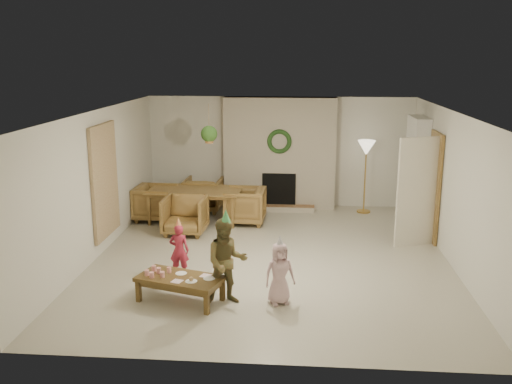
# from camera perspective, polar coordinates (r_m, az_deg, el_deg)

# --- Properties ---
(floor) EXTENTS (7.00, 7.00, 0.00)m
(floor) POSITION_cam_1_polar(r_m,az_deg,el_deg) (9.81, 1.57, -6.56)
(floor) COLOR #B7B29E
(floor) RESTS_ON ground
(ceiling) EXTENTS (7.00, 7.00, 0.00)m
(ceiling) POSITION_cam_1_polar(r_m,az_deg,el_deg) (9.25, 1.67, 8.13)
(ceiling) COLOR white
(ceiling) RESTS_ON wall_back
(wall_back) EXTENTS (7.00, 0.00, 7.00)m
(wall_back) POSITION_cam_1_polar(r_m,az_deg,el_deg) (12.88, 2.45, 4.11)
(wall_back) COLOR silver
(wall_back) RESTS_ON floor
(wall_front) EXTENTS (7.00, 0.00, 7.00)m
(wall_front) POSITION_cam_1_polar(r_m,az_deg,el_deg) (6.10, -0.15, -6.91)
(wall_front) COLOR silver
(wall_front) RESTS_ON floor
(wall_left) EXTENTS (0.00, 7.00, 7.00)m
(wall_left) POSITION_cam_1_polar(r_m,az_deg,el_deg) (10.06, -15.71, 0.86)
(wall_left) COLOR silver
(wall_left) RESTS_ON floor
(wall_right) EXTENTS (0.00, 7.00, 7.00)m
(wall_right) POSITION_cam_1_polar(r_m,az_deg,el_deg) (9.77, 19.47, 0.21)
(wall_right) COLOR silver
(wall_right) RESTS_ON floor
(fireplace_mass) EXTENTS (2.50, 0.40, 2.50)m
(fireplace_mass) POSITION_cam_1_polar(r_m,az_deg,el_deg) (12.68, 2.41, 3.96)
(fireplace_mass) COLOR #5F2819
(fireplace_mass) RESTS_ON floor
(fireplace_hearth) EXTENTS (1.60, 0.30, 0.12)m
(fireplace_hearth) POSITION_cam_1_polar(r_m,az_deg,el_deg) (12.60, 2.30, -1.65)
(fireplace_hearth) COLOR brown
(fireplace_hearth) RESTS_ON floor
(fireplace_firebox) EXTENTS (0.75, 0.12, 0.75)m
(fireplace_firebox) POSITION_cam_1_polar(r_m,az_deg,el_deg) (12.67, 2.35, 0.25)
(fireplace_firebox) COLOR black
(fireplace_firebox) RESTS_ON floor
(fireplace_wreath) EXTENTS (0.54, 0.10, 0.54)m
(fireplace_wreath) POSITION_cam_1_polar(r_m,az_deg,el_deg) (12.41, 2.39, 5.14)
(fireplace_wreath) COLOR #1A3D17
(fireplace_wreath) RESTS_ON fireplace_mass
(floor_lamp_base) EXTENTS (0.30, 0.30, 0.03)m
(floor_lamp_base) POSITION_cam_1_polar(r_m,az_deg,el_deg) (12.73, 10.86, -1.94)
(floor_lamp_base) COLOR gold
(floor_lamp_base) RESTS_ON floor
(floor_lamp_post) EXTENTS (0.03, 0.03, 1.45)m
(floor_lamp_post) POSITION_cam_1_polar(r_m,az_deg,el_deg) (12.56, 11.00, 1.29)
(floor_lamp_post) COLOR gold
(floor_lamp_post) RESTS_ON floor
(floor_lamp_shade) EXTENTS (0.39, 0.39, 0.32)m
(floor_lamp_shade) POSITION_cam_1_polar(r_m,az_deg,el_deg) (12.43, 11.15, 4.42)
(floor_lamp_shade) COLOR beige
(floor_lamp_shade) RESTS_ON floor_lamp_post
(bookshelf_carcass) EXTENTS (0.30, 1.00, 2.20)m
(bookshelf_carcass) POSITION_cam_1_polar(r_m,az_deg,el_deg) (11.96, 15.95, 2.10)
(bookshelf_carcass) COLOR white
(bookshelf_carcass) RESTS_ON floor
(bookshelf_shelf_a) EXTENTS (0.30, 0.92, 0.03)m
(bookshelf_shelf_a) POSITION_cam_1_polar(r_m,az_deg,el_deg) (12.09, 15.66, -0.91)
(bookshelf_shelf_a) COLOR white
(bookshelf_shelf_a) RESTS_ON bookshelf_carcass
(bookshelf_shelf_b) EXTENTS (0.30, 0.92, 0.03)m
(bookshelf_shelf_b) POSITION_cam_1_polar(r_m,az_deg,el_deg) (12.00, 15.78, 0.93)
(bookshelf_shelf_b) COLOR white
(bookshelf_shelf_b) RESTS_ON bookshelf_carcass
(bookshelf_shelf_c) EXTENTS (0.30, 0.92, 0.03)m
(bookshelf_shelf_c) POSITION_cam_1_polar(r_m,az_deg,el_deg) (11.92, 15.90, 2.81)
(bookshelf_shelf_c) COLOR white
(bookshelf_shelf_c) RESTS_ON bookshelf_carcass
(bookshelf_shelf_d) EXTENTS (0.30, 0.92, 0.03)m
(bookshelf_shelf_d) POSITION_cam_1_polar(r_m,az_deg,el_deg) (11.86, 16.03, 4.71)
(bookshelf_shelf_d) COLOR white
(bookshelf_shelf_d) RESTS_ON bookshelf_carcass
(books_row_lower) EXTENTS (0.20, 0.40, 0.24)m
(books_row_lower) POSITION_cam_1_polar(r_m,az_deg,el_deg) (11.91, 15.74, -0.44)
(books_row_lower) COLOR maroon
(books_row_lower) RESTS_ON bookshelf_shelf_a
(books_row_mid) EXTENTS (0.20, 0.44, 0.24)m
(books_row_mid) POSITION_cam_1_polar(r_m,az_deg,el_deg) (12.02, 15.68, 1.64)
(books_row_mid) COLOR #26498E
(books_row_mid) RESTS_ON bookshelf_shelf_b
(books_row_upper) EXTENTS (0.20, 0.36, 0.22)m
(books_row_upper) POSITION_cam_1_polar(r_m,az_deg,el_deg) (11.80, 15.94, 3.34)
(books_row_upper) COLOR #C07429
(books_row_upper) RESTS_ON bookshelf_shelf_c
(door_frame) EXTENTS (0.05, 0.86, 2.04)m
(door_frame) POSITION_cam_1_polar(r_m,az_deg,el_deg) (10.95, 17.62, 0.51)
(door_frame) COLOR olive
(door_frame) RESTS_ON floor
(door_leaf) EXTENTS (0.77, 0.32, 2.00)m
(door_leaf) POSITION_cam_1_polar(r_m,az_deg,el_deg) (10.51, 16.05, -0.02)
(door_leaf) COLOR beige
(door_leaf) RESTS_ON floor
(curtain_panel) EXTENTS (0.06, 1.20, 2.00)m
(curtain_panel) POSITION_cam_1_polar(r_m,az_deg,el_deg) (10.23, -15.12, 1.11)
(curtain_panel) COLOR tan
(curtain_panel) RESTS_ON wall_left
(dining_table) EXTENTS (1.96, 1.15, 0.68)m
(dining_table) POSITION_cam_1_polar(r_m,az_deg,el_deg) (11.81, -6.23, -1.39)
(dining_table) COLOR olive
(dining_table) RESTS_ON floor
(dining_chair_near) EXTENTS (0.83, 0.85, 0.75)m
(dining_chair_near) POSITION_cam_1_polar(r_m,az_deg,el_deg) (11.01, -7.22, -2.35)
(dining_chair_near) COLOR olive
(dining_chair_near) RESTS_ON floor
(dining_chair_far) EXTENTS (0.83, 0.85, 0.75)m
(dining_chair_far) POSITION_cam_1_polar(r_m,az_deg,el_deg) (12.59, -5.36, -0.24)
(dining_chair_far) COLOR olive
(dining_chair_far) RESTS_ON floor
(dining_chair_left) EXTENTS (0.85, 0.83, 0.75)m
(dining_chair_left) POSITION_cam_1_polar(r_m,az_deg,el_deg) (12.01, -10.16, -1.09)
(dining_chair_left) COLOR olive
(dining_chair_left) RESTS_ON floor
(dining_chair_right) EXTENTS (0.85, 0.83, 0.75)m
(dining_chair_right) POSITION_cam_1_polar(r_m,az_deg,el_deg) (11.61, -1.14, -1.40)
(dining_chair_right) COLOR olive
(dining_chair_right) RESTS_ON floor
(hanging_plant_cord) EXTENTS (0.01, 0.01, 0.70)m
(hanging_plant_cord) POSITION_cam_1_polar(r_m,az_deg,el_deg) (10.91, -4.81, 7.10)
(hanging_plant_cord) COLOR tan
(hanging_plant_cord) RESTS_ON ceiling
(hanging_plant_pot) EXTENTS (0.16, 0.16, 0.12)m
(hanging_plant_pot) POSITION_cam_1_polar(r_m,az_deg,el_deg) (10.96, -4.77, 5.28)
(hanging_plant_pot) COLOR #9E6733
(hanging_plant_pot) RESTS_ON hanging_plant_cord
(hanging_plant_foliage) EXTENTS (0.32, 0.32, 0.32)m
(hanging_plant_foliage) POSITION_cam_1_polar(r_m,az_deg,el_deg) (10.94, -4.79, 5.90)
(hanging_plant_foliage) COLOR #254C19
(hanging_plant_foliage) RESTS_ON hanging_plant_pot
(coffee_table_top) EXTENTS (1.31, 0.93, 0.05)m
(coffee_table_top) POSITION_cam_1_polar(r_m,az_deg,el_deg) (8.07, -7.71, -8.70)
(coffee_table_top) COLOR brown
(coffee_table_top) RESTS_ON floor
(coffee_table_apron) EXTENTS (1.20, 0.81, 0.07)m
(coffee_table_apron) POSITION_cam_1_polar(r_m,az_deg,el_deg) (8.10, -7.70, -9.12)
(coffee_table_apron) COLOR brown
(coffee_table_apron) RESTS_ON floor
(coffee_leg_fl) EXTENTS (0.08, 0.08, 0.31)m
(coffee_leg_fl) POSITION_cam_1_polar(r_m,az_deg,el_deg) (8.23, -11.84, -9.82)
(coffee_leg_fl) COLOR brown
(coffee_leg_fl) RESTS_ON floor
(coffee_leg_fr) EXTENTS (0.08, 0.08, 0.31)m
(coffee_leg_fr) POSITION_cam_1_polar(r_m,az_deg,el_deg) (7.71, -5.03, -11.22)
(coffee_leg_fr) COLOR brown
(coffee_leg_fr) RESTS_ON floor
(coffee_leg_bl) EXTENTS (0.08, 0.08, 0.31)m
(coffee_leg_bl) POSITION_cam_1_polar(r_m,az_deg,el_deg) (8.60, -10.02, -8.68)
(coffee_leg_bl) COLOR brown
(coffee_leg_bl) RESTS_ON floor
(coffee_leg_br) EXTENTS (0.08, 0.08, 0.31)m
(coffee_leg_br) POSITION_cam_1_polar(r_m,az_deg,el_deg) (8.11, -3.44, -9.90)
(coffee_leg_br) COLOR brown
(coffee_leg_br) RESTS_ON floor
(cup_a) EXTENTS (0.08, 0.08, 0.08)m
(cup_a) POSITION_cam_1_polar(r_m,az_deg,el_deg) (8.17, -11.03, -8.05)
(cup_a) COLOR white
(cup_a) RESTS_ON coffee_table_top
(cup_b) EXTENTS (0.08, 0.08, 0.08)m
(cup_b) POSITION_cam_1_polar(r_m,az_deg,el_deg) (8.31, -10.33, -7.63)
(cup_b) COLOR white
(cup_b) RESTS_ON coffee_table_top
(cup_c) EXTENTS (0.08, 0.08, 0.08)m
(cup_c) POSITION_cam_1_polar(r_m,az_deg,el_deg) (8.07, -10.54, -8.28)
(cup_c) COLOR white
(cup_c) RESTS_ON coffee_table_top
(cup_d) EXTENTS (0.08, 0.08, 0.08)m
(cup_d) POSITION_cam_1_polar(r_m,az_deg,el_deg) (8.22, -9.85, -7.86)
(cup_d) COLOR white
(cup_d) RESTS_ON coffee_table_top
(cup_e) EXTENTS (0.08, 0.08, 0.08)m
(cup_e) POSITION_cam_1_polar(r_m,az_deg,el_deg) (8.07, -9.49, -8.26)
(cup_e) COLOR white
(cup_e) RESTS_ON coffee_table_top
(cup_f) EXTENTS (0.08, 0.08, 0.08)m
(cup_f) POSITION_cam_1_polar(r_m,az_deg,el_deg) (8.21, -8.81, -7.83)
(cup_f) COLOR white
(cup_f) RESTS_ON coffee_table_top
(plate_a) EXTENTS (0.21, 0.21, 0.01)m
(plate_a) POSITION_cam_1_polar(r_m,az_deg,el_deg) (8.17, -7.61, -8.18)
(plate_a) COLOR white
(plate_a) RESTS_ON coffee_table_top
(plate_b) EXTENTS (0.21, 0.21, 0.01)m
(plate_b) POSITION_cam_1_polar(r_m,az_deg,el_deg) (7.88, -6.59, -8.99)
(plate_b) COLOR white
(plate_b) RESTS_ON coffee_table_top
(plate_c) EXTENTS (0.21, 0.21, 0.01)m
(plate_c) POSITION_cam_1_polar(r_m,az_deg,el_deg) (7.95, -4.78, -8.74)
(plate_c) COLOR white
(plate_c) RESTS_ON coffee_table_top
(food_scoop) EXTENTS (0.08, 0.08, 0.06)m
(food_scoop) POSITION_cam_1_polar(r_m,az_deg,el_deg) (7.87, -6.60, -8.75)
(food_scoop) COLOR tan
(food_scoop) RESTS_ON plate_b
(napkin_left) EXTENTS (0.17, 0.17, 0.01)m
(napkin_left) POSITION_cam_1_polar(r_m,az_deg,el_deg) (7.91, -8.03, -8.96)
(napkin_left) COLOR #FFBBCC
(napkin_left) RESTS_ON coffee_table_top
(napkin_right) EXTENTS (0.17, 0.17, 0.01)m
(napkin_right) POSITION_cam_1_polar(r_m,az_deg,el_deg) (8.05, -5.13, -8.46)
(napkin_right) COLOR #FFBBCC
(napkin_right) RESTS_ON coffee_table_top
(child_red) EXTENTS (0.31, 0.21, 0.85)m
(child_red) POSITION_cam_1_polar(r_m,az_deg,el_deg) (8.93, -7.80, -5.89)
(child_red) COLOR #A32336
(child_red) RESTS_ON floor
(party_hat_red) EXTENTS (0.15, 0.15, 0.16)m
(party_hat_red) POSITION_cam_1_polar(r_m,az_deg,el_deg) (8.78, -7.90, -3.06)
(party_hat_red) COLOR gold
(party_hat_red) RESTS_ON child_red
(child_plaid) EXTENTS (0.69, 0.59, 1.22)m
(child_plaid) POSITION_cam_1_polar(r_m,az_deg,el_deg) (7.86, -3.02, -7.08)
(child_plaid) COLOR brown
(child_plaid) RESTS_ON floor
(party_hat_plaid) EXTENTS (0.16, 0.16, 0.20)m
(party_hat_plaid) POSITION_cam_1_polar(r_m,az_deg,el_deg) (7.65, -3.08, -2.47)
(party_hat_plaid) COLOR #47A758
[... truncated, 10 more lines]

